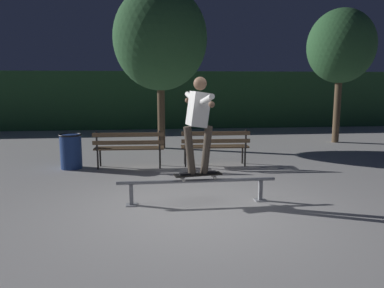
# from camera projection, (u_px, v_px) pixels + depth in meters

# --- Properties ---
(ground_plane) EXTENTS (90.00, 90.00, 0.00)m
(ground_plane) POSITION_uv_depth(u_px,v_px,m) (199.00, 208.00, 5.86)
(ground_plane) COLOR #ADAAA8
(hedge_backdrop) EXTENTS (24.00, 1.20, 2.45)m
(hedge_backdrop) POSITION_uv_depth(u_px,v_px,m) (166.00, 100.00, 16.36)
(hedge_backdrop) COLOR #2D5B33
(hedge_backdrop) RESTS_ON ground
(grind_rail) EXTENTS (2.60, 0.18, 0.40)m
(grind_rail) POSITION_uv_depth(u_px,v_px,m) (197.00, 185.00, 6.06)
(grind_rail) COLOR gray
(grind_rail) RESTS_ON ground
(skateboard) EXTENTS (0.80, 0.32, 0.09)m
(skateboard) POSITION_uv_depth(u_px,v_px,m) (198.00, 175.00, 6.04)
(skateboard) COLOR black
(skateboard) RESTS_ON grind_rail
(skateboarder) EXTENTS (0.63, 1.39, 1.56)m
(skateboarder) POSITION_uv_depth(u_px,v_px,m) (198.00, 117.00, 5.89)
(skateboarder) COLOR black
(skateboarder) RESTS_ON skateboard
(park_bench_leftmost) EXTENTS (1.62, 0.49, 0.88)m
(park_bench_leftmost) POSITION_uv_depth(u_px,v_px,m) (129.00, 145.00, 8.52)
(park_bench_leftmost) COLOR #282623
(park_bench_leftmost) RESTS_ON ground
(park_bench_left_center) EXTENTS (1.62, 0.49, 0.88)m
(park_bench_left_center) POSITION_uv_depth(u_px,v_px,m) (215.00, 144.00, 8.75)
(park_bench_left_center) COLOR #282623
(park_bench_left_center) RESTS_ON ground
(tree_far_right) EXTENTS (2.13, 2.13, 4.30)m
(tree_far_right) POSITION_uv_depth(u_px,v_px,m) (341.00, 47.00, 11.91)
(tree_far_right) COLOR brown
(tree_far_right) RESTS_ON ground
(tree_behind_benches) EXTENTS (2.72, 2.72, 4.72)m
(tree_behind_benches) POSITION_uv_depth(u_px,v_px,m) (160.00, 39.00, 10.76)
(tree_behind_benches) COLOR brown
(tree_behind_benches) RESTS_ON ground
(trash_can) EXTENTS (0.52, 0.52, 0.80)m
(trash_can) POSITION_uv_depth(u_px,v_px,m) (71.00, 151.00, 8.53)
(trash_can) COLOR navy
(trash_can) RESTS_ON ground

